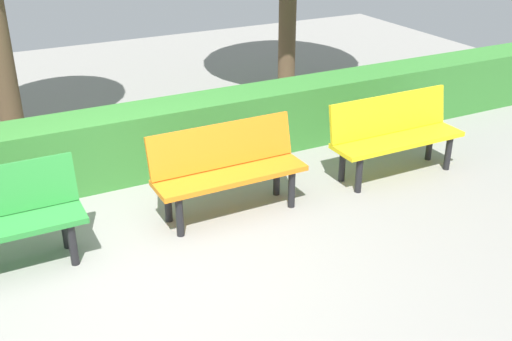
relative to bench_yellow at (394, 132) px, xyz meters
The scene contains 4 objects.
ground_plane 3.08m from the bench_yellow, 10.79° to the left, with size 16.00×16.00×0.00m, color gray.
bench_yellow is the anchor object (origin of this frame).
bench_orange 1.97m from the bench_yellow, ahead, with size 1.48×0.48×0.86m.
hedge_row 2.40m from the bench_yellow, 31.35° to the right, with size 11.36×0.57×0.74m, color #387F33.
Camera 1 is at (1.17, 4.21, 2.94)m, focal length 43.08 mm.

